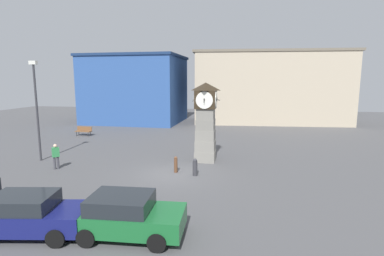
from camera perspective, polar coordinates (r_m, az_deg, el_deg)
ground_plane at (r=17.84m, az=-3.93°, el=-8.78°), size 80.13×80.13×0.00m
clock_tower at (r=20.12m, az=2.61°, el=1.25°), size 1.84×1.80×5.32m
bollard_near_tower at (r=18.04m, az=-3.11°, el=-6.92°), size 0.21×0.21×0.98m
bollard_mid_row at (r=17.44m, az=0.57°, el=-7.42°), size 0.27×0.27×1.02m
car_near_tower at (r=12.47m, az=-28.49°, el=-14.27°), size 4.09×2.34×1.49m
car_by_building at (r=11.22m, az=-12.24°, el=-15.92°), size 3.97×2.15×1.50m
bench at (r=31.66m, az=-19.92°, el=-0.44°), size 1.62×0.60×0.90m
pedestrian_near_bench at (r=20.41m, az=-24.52°, el=-4.69°), size 0.45×0.46×1.58m
pedestrian_crossing_lot at (r=37.27m, az=-8.56°, el=1.99°), size 0.25×0.41×1.61m
street_lamp_far_side at (r=22.64m, az=-27.50°, el=4.00°), size 0.50×0.24×6.73m
warehouse_blue_far at (r=40.40m, az=-10.63°, el=7.31°), size 12.29×9.87×8.61m
storefront_low_left at (r=40.13m, az=14.71°, el=7.48°), size 20.00×8.61×9.07m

